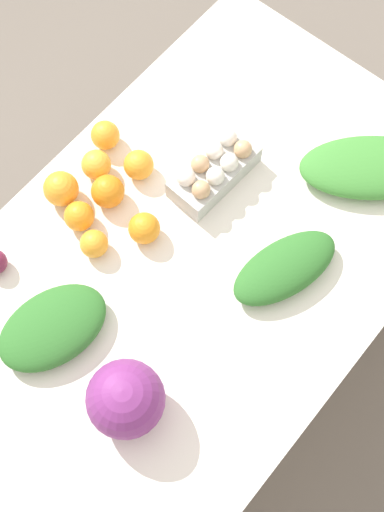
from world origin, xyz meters
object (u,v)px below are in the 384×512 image
cabbage_purple (126,399)px  orange_4 (144,228)px  orange_2 (79,216)px  greens_bunch_kale (53,327)px  orange_3 (139,165)px  orange_7 (94,244)px  greens_bunch_dandelion (372,167)px  orange_0 (108,191)px  orange_5 (61,189)px  orange_1 (96,165)px  greens_bunch_scallion (285,268)px  egg_carton (214,169)px  orange_6 (105,135)px

cabbage_purple → orange_4: cabbage_purple is taller
orange_2 → greens_bunch_kale: bearing=31.0°
orange_3 → cabbage_purple: bearing=39.2°
greens_bunch_kale → orange_2: size_ratio=3.59×
greens_bunch_kale → orange_7: bearing=-162.0°
greens_bunch_dandelion → orange_0: orange_0 is taller
cabbage_purple → orange_5: size_ratio=1.96×
orange_0 → orange_5: bearing=-53.2°
orange_1 → orange_7: orange_1 is taller
greens_bunch_scallion → orange_2: bearing=-65.2°
egg_carton → orange_1: size_ratio=3.24×
orange_0 → orange_6: bearing=-135.1°
cabbage_purple → greens_bunch_scallion: 0.45m
orange_3 → orange_4: orange_4 is taller
orange_7 → orange_1: bearing=-138.7°
orange_1 → orange_2: bearing=26.3°
egg_carton → orange_4: size_ratio=3.13×
greens_bunch_dandelion → greens_bunch_kale: bearing=-21.7°
orange_4 → orange_7: (0.10, -0.06, -0.00)m
orange_0 → orange_7: (0.11, 0.06, -0.01)m
orange_1 → orange_2: orange_1 is taller
cabbage_purple → orange_1: bearing=-130.7°
orange_7 → orange_6: bearing=-142.7°
orange_2 → orange_5: bearing=-106.2°
orange_7 → orange_4: bearing=147.8°
greens_bunch_kale → orange_4: orange_4 is taller
orange_2 → orange_4: orange_4 is taller
cabbage_purple → orange_6: cabbage_purple is taller
orange_3 → orange_6: size_ratio=1.03×
greens_bunch_scallion → orange_7: size_ratio=4.05×
orange_4 → orange_0: bearing=-97.0°
orange_3 → orange_7: orange_3 is taller
cabbage_purple → orange_1: cabbage_purple is taller
orange_5 → cabbage_purple: bearing=59.0°
greens_bunch_kale → orange_7: (-0.20, -0.07, -0.00)m
orange_6 → orange_0: bearing=44.9°
egg_carton → orange_4: bearing=175.4°
orange_0 → orange_3: size_ratio=1.09×
orange_1 → orange_3: bearing=129.4°
orange_3 → orange_5: size_ratio=0.87×
orange_0 → orange_4: size_ratio=1.07×
orange_0 → orange_6: (-0.11, -0.11, -0.00)m
orange_1 → orange_2: 0.14m
orange_4 → orange_6: size_ratio=1.05×
egg_carton → greens_bunch_kale: size_ratio=0.92×
orange_0 → orange_3: 0.10m
orange_1 → orange_6: bearing=-152.3°
cabbage_purple → orange_3: cabbage_purple is taller
greens_bunch_scallion → orange_2: orange_2 is taller
orange_1 → orange_6: orange_1 is taller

